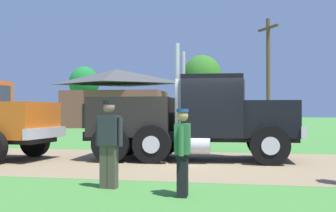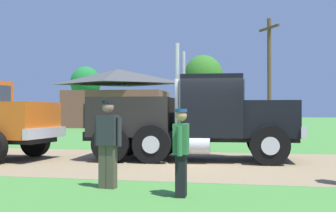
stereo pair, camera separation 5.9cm
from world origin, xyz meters
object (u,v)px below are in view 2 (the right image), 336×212
(visitor_standing_near, at_px, (181,150))
(shed_building, at_px, (118,99))
(truck_foreground_white, at_px, (192,119))
(utility_pole_near, at_px, (269,73))
(visitor_by_barrel, at_px, (108,141))

(visitor_standing_near, distance_m, shed_building, 34.44)
(truck_foreground_white, distance_m, utility_pole_near, 15.18)
(visitor_standing_near, height_order, utility_pole_near, utility_pole_near)
(visitor_by_barrel, bearing_deg, visitor_standing_near, -18.34)
(visitor_standing_near, distance_m, visitor_by_barrel, 1.67)
(truck_foreground_white, relative_size, shed_building, 0.68)
(truck_foreground_white, bearing_deg, utility_pole_near, 79.38)
(shed_building, height_order, utility_pole_near, utility_pole_near)
(visitor_standing_near, relative_size, visitor_by_barrel, 0.90)
(visitor_by_barrel, bearing_deg, truck_foreground_white, 80.48)
(truck_foreground_white, bearing_deg, visitor_by_barrel, -99.52)
(visitor_standing_near, xyz_separation_m, visitor_by_barrel, (-1.58, 0.52, 0.11))
(utility_pole_near, bearing_deg, visitor_by_barrel, -100.33)
(truck_foreground_white, height_order, shed_building, shed_building)
(visitor_by_barrel, relative_size, utility_pole_near, 0.24)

